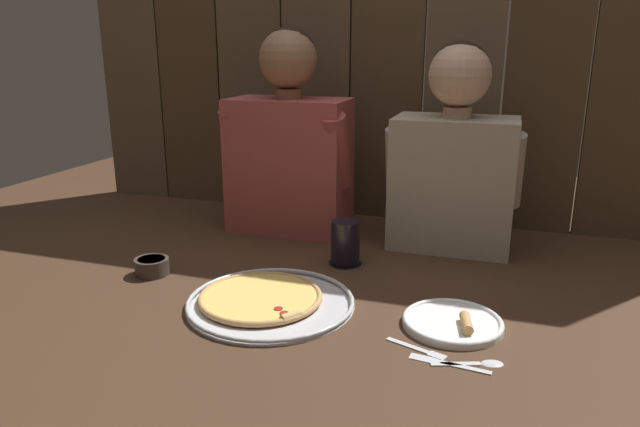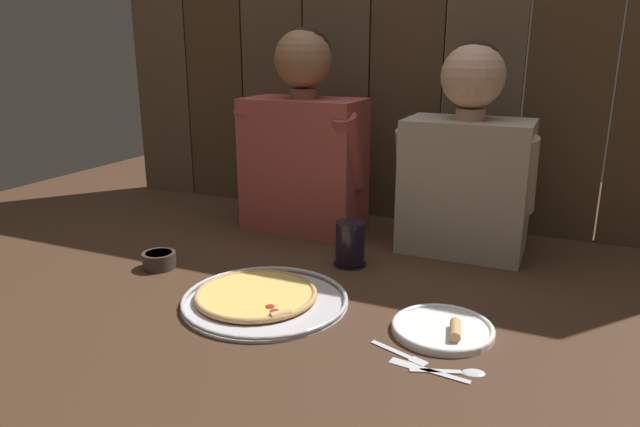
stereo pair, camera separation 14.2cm
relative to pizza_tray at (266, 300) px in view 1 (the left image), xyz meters
name	(u,v)px [view 1 (the left image)]	position (x,y,z in m)	size (l,w,h in m)	color
ground_plane	(318,298)	(0.10, 0.07, -0.01)	(3.20, 3.20, 0.00)	#422B1C
pizza_tray	(266,300)	(0.00, 0.00, 0.00)	(0.39, 0.39, 0.03)	silver
dinner_plate	(453,322)	(0.42, 0.02, 0.00)	(0.21, 0.21, 0.03)	white
drinking_glass	(344,243)	(0.10, 0.30, 0.05)	(0.09, 0.09, 0.12)	black
dipping_bowl	(152,266)	(-0.36, 0.07, 0.01)	(0.09, 0.09, 0.04)	#3D332D
table_fork	(419,349)	(0.37, -0.10, -0.01)	(0.13, 0.06, 0.01)	silver
table_knife	(449,364)	(0.43, -0.14, -0.01)	(0.16, 0.03, 0.01)	silver
table_spoon	(480,362)	(0.49, -0.12, -0.01)	(0.14, 0.07, 0.01)	silver
diner_left	(289,142)	(-0.15, 0.55, 0.28)	(0.41, 0.22, 0.63)	#AD4C47
diner_right	(454,157)	(0.36, 0.55, 0.26)	(0.38, 0.21, 0.59)	#B2A38E
wooden_backdrop_wall	(388,31)	(0.10, 0.79, 0.61)	(2.19, 0.03, 1.24)	brown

